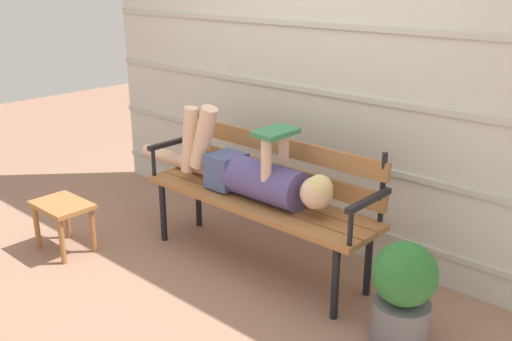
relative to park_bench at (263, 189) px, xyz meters
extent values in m
plane|color=#936B56|center=(0.00, -0.18, -0.51)|extent=(12.00, 12.00, 0.00)
cube|color=beige|center=(0.00, 0.52, 0.77)|extent=(4.13, 0.06, 2.56)
cube|color=#B7B7AD|center=(0.00, 0.49, -0.30)|extent=(4.13, 0.02, 0.04)
cube|color=#B7B7AD|center=(0.00, 0.49, 0.13)|extent=(4.13, 0.02, 0.04)
cube|color=#B7B7AD|center=(0.00, 0.49, 0.56)|extent=(4.13, 0.02, 0.04)
cube|color=#B7B7AD|center=(0.00, 0.49, 0.98)|extent=(4.13, 0.02, 0.04)
cube|color=#9E6638|center=(0.00, -0.21, -0.06)|extent=(1.66, 0.13, 0.04)
cube|color=#9E6638|center=(0.00, -0.07, -0.06)|extent=(1.66, 0.13, 0.04)
cube|color=#9E6638|center=(0.00, 0.08, -0.06)|extent=(1.66, 0.13, 0.04)
cube|color=#9E6638|center=(0.00, 0.14, 0.07)|extent=(1.60, 0.05, 0.11)
cube|color=#9E6638|center=(0.00, 0.14, 0.26)|extent=(1.60, 0.05, 0.11)
cylinder|color=black|center=(-0.76, 0.14, 0.16)|extent=(0.03, 0.03, 0.41)
cylinder|color=black|center=(0.76, 0.14, 0.16)|extent=(0.03, 0.03, 0.41)
cylinder|color=black|center=(-0.73, -0.23, -0.29)|extent=(0.04, 0.04, 0.43)
cylinder|color=black|center=(0.73, -0.23, -0.29)|extent=(0.04, 0.04, 0.43)
cylinder|color=black|center=(-0.73, 0.10, -0.29)|extent=(0.04, 0.04, 0.43)
cylinder|color=black|center=(0.73, 0.10, -0.29)|extent=(0.04, 0.04, 0.43)
cube|color=black|center=(-0.81, -0.07, 0.16)|extent=(0.04, 0.41, 0.03)
cylinder|color=black|center=(-0.81, -0.23, 0.06)|extent=(0.03, 0.03, 0.20)
cube|color=black|center=(0.81, -0.07, 0.16)|extent=(0.04, 0.41, 0.03)
cylinder|color=black|center=(0.81, -0.23, 0.06)|extent=(0.03, 0.03, 0.20)
cylinder|color=#514784|center=(0.07, -0.07, 0.08)|extent=(0.54, 0.25, 0.25)
cube|color=#475684|center=(-0.26, -0.07, 0.08)|extent=(0.20, 0.23, 0.22)
sphere|color=beige|center=(0.46, -0.07, 0.11)|extent=(0.19, 0.19, 0.19)
sphere|color=#E0C67A|center=(0.48, -0.07, 0.15)|extent=(0.16, 0.16, 0.16)
cylinder|color=beige|center=(-0.41, -0.13, 0.29)|extent=(0.24, 0.11, 0.44)
cylinder|color=beige|center=(-0.54, -0.13, 0.25)|extent=(0.16, 0.09, 0.46)
cylinder|color=beige|center=(-0.76, -0.01, 0.02)|extent=(0.84, 0.10, 0.10)
cylinder|color=beige|center=(0.15, -0.15, 0.24)|extent=(0.06, 0.06, 0.31)
cylinder|color=beige|center=(0.15, 0.01, 0.24)|extent=(0.06, 0.06, 0.31)
cube|color=#337A4C|center=(0.15, -0.07, 0.41)|extent=(0.21, 0.27, 0.04)
cube|color=#9E6638|center=(-1.11, -0.79, -0.18)|extent=(0.41, 0.29, 0.03)
cylinder|color=#9E6638|center=(-1.27, -0.90, -0.35)|extent=(0.04, 0.04, 0.32)
cylinder|color=#9E6638|center=(-0.94, -0.90, -0.35)|extent=(0.04, 0.04, 0.32)
cylinder|color=#9E6638|center=(-1.27, -0.67, -0.35)|extent=(0.04, 0.04, 0.32)
cylinder|color=#9E6638|center=(-0.94, -0.67, -0.35)|extent=(0.04, 0.04, 0.32)
cylinder|color=slate|center=(1.10, -0.17, -0.40)|extent=(0.30, 0.30, 0.22)
sphere|color=#2D7033|center=(1.10, -0.17, -0.12)|extent=(0.33, 0.33, 0.33)
camera|label=1|loc=(2.25, -2.55, 1.30)|focal=40.32mm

